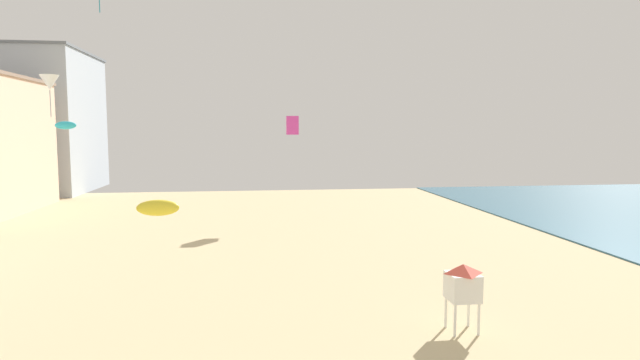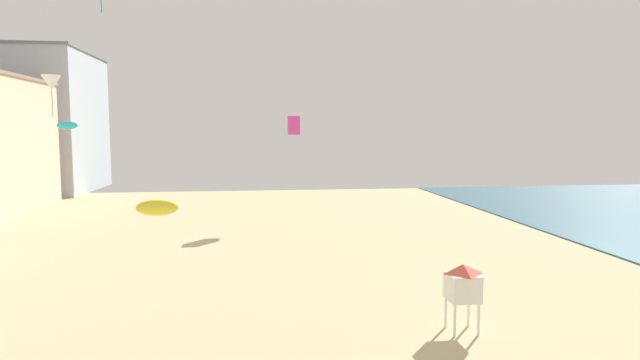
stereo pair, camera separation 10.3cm
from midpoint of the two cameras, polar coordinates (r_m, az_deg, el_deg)
boardwalk_hotel_far at (r=73.16m, az=-30.19°, el=5.57°), size 17.25×15.52×17.05m
lifeguard_stand at (r=20.09m, az=15.61°, el=-10.91°), size 1.10×1.10×2.55m
kite_cyan_parafoil at (r=40.43m, az=-26.05°, el=5.44°), size 1.44×0.40×0.56m
kite_white_delta at (r=42.64m, az=-27.47°, el=9.50°), size 1.32×1.32×3.01m
kite_magenta_box at (r=43.21m, az=-2.86°, el=6.04°), size 0.98×0.98×1.54m
kite_yellow_parafoil at (r=16.73m, az=-17.35°, el=-2.94°), size 1.30×0.36×0.50m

